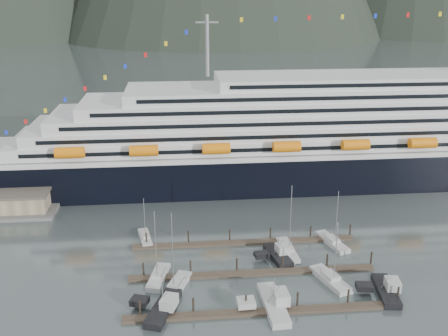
{
  "coord_description": "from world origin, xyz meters",
  "views": [
    {
      "loc": [
        -19.19,
        -85.5,
        52.29
      ],
      "look_at": [
        -8.77,
        22.0,
        15.46
      ],
      "focal_mm": 42.0,
      "sensor_mm": 36.0,
      "label": 1
    }
  ],
  "objects_px": {
    "sailboat_d": "(288,250)",
    "trawler_e": "(277,255)",
    "sailboat_h": "(330,280)",
    "trawler_a": "(162,307)",
    "cruise_ship": "(348,138)",
    "trawler_c": "(273,303)",
    "sailboat_e": "(145,238)",
    "sailboat_b": "(176,287)",
    "sailboat_a": "(158,277)",
    "sailboat_g": "(332,242)",
    "trawler_d": "(385,290)"
  },
  "relations": [
    {
      "from": "sailboat_d",
      "to": "trawler_c",
      "type": "xyz_separation_m",
      "value": [
        -6.93,
        -19.75,
        0.42
      ]
    },
    {
      "from": "sailboat_e",
      "to": "sailboat_b",
      "type": "bearing_deg",
      "value": -172.76
    },
    {
      "from": "sailboat_b",
      "to": "trawler_d",
      "type": "distance_m",
      "value": 38.14
    },
    {
      "from": "sailboat_g",
      "to": "trawler_e",
      "type": "xyz_separation_m",
      "value": [
        -13.06,
        -5.2,
        0.4
      ]
    },
    {
      "from": "sailboat_d",
      "to": "trawler_c",
      "type": "bearing_deg",
      "value": 157.99
    },
    {
      "from": "sailboat_e",
      "to": "sailboat_g",
      "type": "bearing_deg",
      "value": -108.66
    },
    {
      "from": "sailboat_e",
      "to": "trawler_e",
      "type": "distance_m",
      "value": 29.65
    },
    {
      "from": "cruise_ship",
      "to": "trawler_e",
      "type": "distance_m",
      "value": 55.68
    },
    {
      "from": "sailboat_d",
      "to": "sailboat_h",
      "type": "bearing_deg",
      "value": -158.76
    },
    {
      "from": "sailboat_d",
      "to": "trawler_e",
      "type": "height_order",
      "value": "sailboat_d"
    },
    {
      "from": "sailboat_a",
      "to": "sailboat_g",
      "type": "distance_m",
      "value": 38.87
    },
    {
      "from": "trawler_d",
      "to": "sailboat_b",
      "type": "bearing_deg",
      "value": 89.81
    },
    {
      "from": "trawler_d",
      "to": "sailboat_a",
      "type": "bearing_deg",
      "value": 85.45
    },
    {
      "from": "sailboat_e",
      "to": "trawler_d",
      "type": "distance_m",
      "value": 51.5
    },
    {
      "from": "trawler_a",
      "to": "trawler_e",
      "type": "bearing_deg",
      "value": -35.56
    },
    {
      "from": "sailboat_g",
      "to": "trawler_a",
      "type": "xyz_separation_m",
      "value": [
        -36.3,
        -21.77,
        0.41
      ]
    },
    {
      "from": "trawler_a",
      "to": "sailboat_g",
      "type": "bearing_deg",
      "value": -40.09
    },
    {
      "from": "cruise_ship",
      "to": "sailboat_a",
      "type": "relative_size",
      "value": 14.01
    },
    {
      "from": "sailboat_d",
      "to": "trawler_a",
      "type": "xyz_separation_m",
      "value": [
        -25.91,
        -18.99,
        0.39
      ]
    },
    {
      "from": "sailboat_h",
      "to": "trawler_a",
      "type": "relative_size",
      "value": 1.15
    },
    {
      "from": "trawler_a",
      "to": "trawler_e",
      "type": "distance_m",
      "value": 28.54
    },
    {
      "from": "sailboat_a",
      "to": "sailboat_d",
      "type": "distance_m",
      "value": 28.12
    },
    {
      "from": "sailboat_d",
      "to": "sailboat_h",
      "type": "distance_m",
      "value": 13.61
    },
    {
      "from": "sailboat_a",
      "to": "trawler_d",
      "type": "xyz_separation_m",
      "value": [
        41.06,
        -8.93,
        0.38
      ]
    },
    {
      "from": "cruise_ship",
      "to": "sailboat_e",
      "type": "height_order",
      "value": "cruise_ship"
    },
    {
      "from": "sailboat_d",
      "to": "sailboat_h",
      "type": "height_order",
      "value": "sailboat_d"
    },
    {
      "from": "sailboat_a",
      "to": "trawler_a",
      "type": "bearing_deg",
      "value": -163.03
    },
    {
      "from": "sailboat_b",
      "to": "sailboat_g",
      "type": "bearing_deg",
      "value": -44.65
    },
    {
      "from": "sailboat_g",
      "to": "trawler_a",
      "type": "bearing_deg",
      "value": 105.37
    },
    {
      "from": "sailboat_e",
      "to": "trawler_a",
      "type": "xyz_separation_m",
      "value": [
        4.21,
        -27.77,
        0.44
      ]
    },
    {
      "from": "trawler_c",
      "to": "trawler_a",
      "type": "bearing_deg",
      "value": 85.11
    },
    {
      "from": "sailboat_g",
      "to": "sailboat_a",
      "type": "bearing_deg",
      "value": 91.21
    },
    {
      "from": "sailboat_h",
      "to": "trawler_e",
      "type": "bearing_deg",
      "value": 21.5
    },
    {
      "from": "sailboat_d",
      "to": "sailboat_e",
      "type": "height_order",
      "value": "sailboat_d"
    },
    {
      "from": "trawler_c",
      "to": "sailboat_h",
      "type": "bearing_deg",
      "value": -62.21
    },
    {
      "from": "trawler_a",
      "to": "sailboat_b",
      "type": "bearing_deg",
      "value": -0.15
    },
    {
      "from": "cruise_ship",
      "to": "trawler_c",
      "type": "distance_m",
      "value": 72.55
    },
    {
      "from": "sailboat_b",
      "to": "trawler_d",
      "type": "bearing_deg",
      "value": -76.29
    },
    {
      "from": "sailboat_b",
      "to": "trawler_e",
      "type": "bearing_deg",
      "value": -43.42
    },
    {
      "from": "sailboat_b",
      "to": "trawler_c",
      "type": "height_order",
      "value": "sailboat_b"
    },
    {
      "from": "trawler_c",
      "to": "sailboat_g",
      "type": "bearing_deg",
      "value": -40.18
    },
    {
      "from": "sailboat_a",
      "to": "sailboat_g",
      "type": "height_order",
      "value": "sailboat_a"
    },
    {
      "from": "trawler_c",
      "to": "trawler_e",
      "type": "bearing_deg",
      "value": -16.43
    },
    {
      "from": "sailboat_a",
      "to": "trawler_a",
      "type": "height_order",
      "value": "sailboat_a"
    },
    {
      "from": "sailboat_d",
      "to": "sailboat_h",
      "type": "relative_size",
      "value": 1.18
    },
    {
      "from": "sailboat_h",
      "to": "trawler_a",
      "type": "distance_m",
      "value": 32.1
    },
    {
      "from": "sailboat_e",
      "to": "trawler_d",
      "type": "relative_size",
      "value": 0.98
    },
    {
      "from": "sailboat_e",
      "to": "trawler_a",
      "type": "height_order",
      "value": "sailboat_e"
    },
    {
      "from": "sailboat_d",
      "to": "sailboat_g",
      "type": "bearing_deg",
      "value": -77.74
    },
    {
      "from": "sailboat_d",
      "to": "trawler_c",
      "type": "height_order",
      "value": "sailboat_d"
    }
  ]
}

